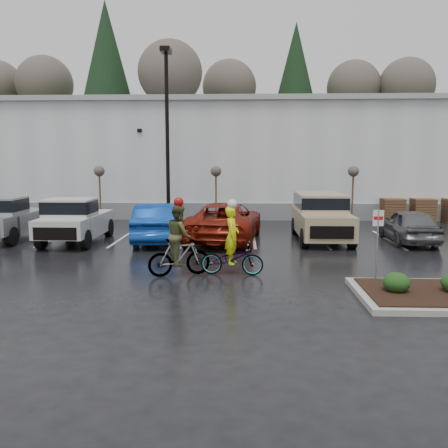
{
  "coord_description": "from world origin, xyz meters",
  "views": [
    {
      "loc": [
        -0.02,
        -13.16,
        3.63
      ],
      "look_at": [
        -0.68,
        3.47,
        1.3
      ],
      "focal_mm": 38.0,
      "sensor_mm": 36.0,
      "label": 1
    }
  ],
  "objects_px": {
    "pallet_stack_a": "(392,210)",
    "pallet_stack_b": "(422,210)",
    "fire_lane_sign": "(377,237)",
    "pickup_white": "(78,219)",
    "car_blue": "(159,222)",
    "car_grey": "(409,226)",
    "lamppost": "(167,118)",
    "cyclist_hivis": "(232,252)",
    "car_red": "(225,221)",
    "cyclist_olive": "(179,248)",
    "sapling_mid": "(216,174)",
    "suv_tan": "(321,217)",
    "sapling_east": "(353,175)",
    "sapling_west": "(99,174)",
    "pickup_silver": "(10,217)"
  },
  "relations": [
    {
      "from": "pallet_stack_a",
      "to": "pallet_stack_b",
      "type": "bearing_deg",
      "value": 0.0
    },
    {
      "from": "fire_lane_sign",
      "to": "pickup_white",
      "type": "distance_m",
      "value": 12.92
    },
    {
      "from": "car_blue",
      "to": "car_grey",
      "type": "bearing_deg",
      "value": 176.5
    },
    {
      "from": "lamppost",
      "to": "pallet_stack_a",
      "type": "relative_size",
      "value": 6.83
    },
    {
      "from": "pickup_white",
      "to": "cyclist_hivis",
      "type": "distance_m",
      "value": 8.89
    },
    {
      "from": "pallet_stack_a",
      "to": "car_blue",
      "type": "xyz_separation_m",
      "value": [
        -12.18,
        -6.76,
        0.17
      ]
    },
    {
      "from": "pallet_stack_b",
      "to": "car_blue",
      "type": "bearing_deg",
      "value": -154.04
    },
    {
      "from": "lamppost",
      "to": "car_red",
      "type": "distance_m",
      "value": 7.35
    },
    {
      "from": "cyclist_olive",
      "to": "pallet_stack_b",
      "type": "bearing_deg",
      "value": -63.73
    },
    {
      "from": "pallet_stack_a",
      "to": "car_grey",
      "type": "xyz_separation_m",
      "value": [
        -1.34,
        -6.65,
        0.06
      ]
    },
    {
      "from": "cyclist_hivis",
      "to": "lamppost",
      "type": "bearing_deg",
      "value": 23.74
    },
    {
      "from": "cyclist_olive",
      "to": "pallet_stack_a",
      "type": "bearing_deg",
      "value": -59.46
    },
    {
      "from": "pallet_stack_a",
      "to": "pickup_white",
      "type": "distance_m",
      "value": 17.17
    },
    {
      "from": "pallet_stack_a",
      "to": "pickup_white",
      "type": "bearing_deg",
      "value": -155.95
    },
    {
      "from": "sapling_mid",
      "to": "cyclist_hivis",
      "type": "distance_m",
      "value": 11.9
    },
    {
      "from": "sapling_mid",
      "to": "suv_tan",
      "type": "xyz_separation_m",
      "value": [
        4.96,
        -5.3,
        -1.7
      ]
    },
    {
      "from": "lamppost",
      "to": "sapling_east",
      "type": "relative_size",
      "value": 2.88
    },
    {
      "from": "cyclist_olive",
      "to": "suv_tan",
      "type": "bearing_deg",
      "value": -59.9
    },
    {
      "from": "pallet_stack_b",
      "to": "suv_tan",
      "type": "distance_m",
      "value": 9.23
    },
    {
      "from": "sapling_mid",
      "to": "pallet_stack_b",
      "type": "distance_m",
      "value": 11.92
    },
    {
      "from": "lamppost",
      "to": "cyclist_hivis",
      "type": "xyz_separation_m",
      "value": [
        3.66,
        -10.68,
        -4.95
      ]
    },
    {
      "from": "sapling_west",
      "to": "car_grey",
      "type": "height_order",
      "value": "sapling_west"
    },
    {
      "from": "sapling_mid",
      "to": "pallet_stack_b",
      "type": "relative_size",
      "value": 2.37
    },
    {
      "from": "sapling_mid",
      "to": "pickup_white",
      "type": "relative_size",
      "value": 0.62
    },
    {
      "from": "sapling_west",
      "to": "pallet_stack_b",
      "type": "relative_size",
      "value": 2.37
    },
    {
      "from": "car_blue",
      "to": "pallet_stack_b",
      "type": "bearing_deg",
      "value": -158.12
    },
    {
      "from": "pallet_stack_a",
      "to": "pickup_white",
      "type": "relative_size",
      "value": 0.26
    },
    {
      "from": "fire_lane_sign",
      "to": "pallet_stack_a",
      "type": "bearing_deg",
      "value": 71.19
    },
    {
      "from": "pickup_silver",
      "to": "pickup_white",
      "type": "relative_size",
      "value": 1.0
    },
    {
      "from": "pickup_silver",
      "to": "pickup_white",
      "type": "bearing_deg",
      "value": -10.95
    },
    {
      "from": "car_grey",
      "to": "fire_lane_sign",
      "type": "bearing_deg",
      "value": 66.66
    },
    {
      "from": "sapling_mid",
      "to": "pallet_stack_b",
      "type": "xyz_separation_m",
      "value": [
        11.7,
        1.0,
        -2.05
      ]
    },
    {
      "from": "lamppost",
      "to": "car_red",
      "type": "height_order",
      "value": "lamppost"
    },
    {
      "from": "sapling_mid",
      "to": "sapling_west",
      "type": "bearing_deg",
      "value": 180.0
    },
    {
      "from": "fire_lane_sign",
      "to": "car_red",
      "type": "relative_size",
      "value": 0.36
    },
    {
      "from": "lamppost",
      "to": "pickup_silver",
      "type": "height_order",
      "value": "lamppost"
    },
    {
      "from": "car_red",
      "to": "cyclist_olive",
      "type": "bearing_deg",
      "value": 85.85
    },
    {
      "from": "fire_lane_sign",
      "to": "cyclist_olive",
      "type": "relative_size",
      "value": 0.9
    },
    {
      "from": "cyclist_olive",
      "to": "pickup_white",
      "type": "bearing_deg",
      "value": 21.26
    },
    {
      "from": "lamppost",
      "to": "sapling_east",
      "type": "height_order",
      "value": "lamppost"
    },
    {
      "from": "sapling_east",
      "to": "car_blue",
      "type": "bearing_deg",
      "value": -149.25
    },
    {
      "from": "cyclist_hivis",
      "to": "pickup_white",
      "type": "bearing_deg",
      "value": 55.13
    },
    {
      "from": "sapling_west",
      "to": "suv_tan",
      "type": "distance_m",
      "value": 12.74
    },
    {
      "from": "sapling_east",
      "to": "cyclist_olive",
      "type": "xyz_separation_m",
      "value": [
        -7.97,
        -11.87,
        -1.84
      ]
    },
    {
      "from": "pallet_stack_b",
      "to": "cyclist_hivis",
      "type": "distance_m",
      "value": 16.49
    },
    {
      "from": "sapling_east",
      "to": "car_blue",
      "type": "height_order",
      "value": "sapling_east"
    },
    {
      "from": "fire_lane_sign",
      "to": "car_blue",
      "type": "xyz_separation_m",
      "value": [
        -7.48,
        7.04,
        -0.57
      ]
    },
    {
      "from": "car_red",
      "to": "cyclist_olive",
      "type": "height_order",
      "value": "cyclist_olive"
    },
    {
      "from": "pallet_stack_a",
      "to": "car_blue",
      "type": "relative_size",
      "value": 0.26
    },
    {
      "from": "sapling_mid",
      "to": "pickup_white",
      "type": "distance_m",
      "value": 8.44
    }
  ]
}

